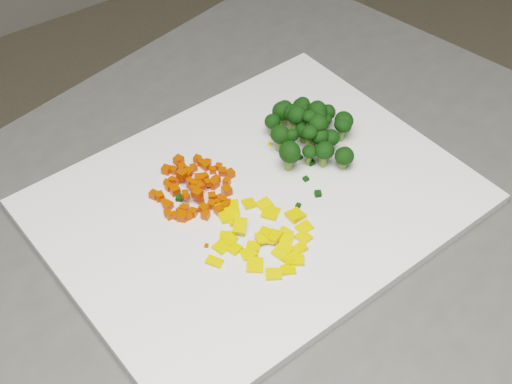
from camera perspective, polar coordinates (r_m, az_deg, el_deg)
cutting_board at (r=0.84m, az=0.00°, el=-0.77°), size 0.50×0.40×0.01m
carrot_pile at (r=0.84m, az=-5.29°, el=0.83°), size 0.11×0.11×0.03m
pepper_pile at (r=0.79m, az=0.30°, el=-3.44°), size 0.12×0.12×0.02m
broccoli_pile at (r=0.89m, az=4.10°, el=5.42°), size 0.13×0.13×0.06m
carrot_cube_0 at (r=0.87m, az=-2.69°, el=1.63°), size 0.01×0.01×0.01m
carrot_cube_1 at (r=0.83m, az=-4.47°, el=-0.60°), size 0.01×0.01×0.01m
carrot_cube_2 at (r=0.85m, az=-3.38°, el=0.69°), size 0.01×0.01×0.01m
carrot_cube_3 at (r=0.88m, az=-3.89°, el=2.37°), size 0.01×0.01×0.01m
carrot_cube_4 at (r=0.87m, az=-6.60°, el=1.74°), size 0.01×0.01×0.01m
carrot_cube_5 at (r=0.87m, az=-5.43°, el=1.59°), size 0.01×0.01×0.01m
carrot_cube_6 at (r=0.84m, az=-4.93°, el=0.66°), size 0.01×0.01×0.01m
carrot_cube_7 at (r=0.84m, az=-2.35°, el=0.11°), size 0.01×0.01×0.01m
carrot_cube_8 at (r=0.88m, az=-4.70°, el=2.65°), size 0.01×0.01×0.01m
carrot_cube_9 at (r=0.82m, az=-6.07°, el=-1.52°), size 0.01×0.01×0.01m
carrot_cube_10 at (r=0.83m, az=-7.03°, el=-1.08°), size 0.01×0.01×0.01m
carrot_cube_11 at (r=0.82m, az=-5.46°, el=-1.90°), size 0.01×0.01×0.01m
carrot_cube_12 at (r=0.85m, az=-4.49°, el=0.96°), size 0.01×0.01×0.01m
carrot_cube_13 at (r=0.86m, az=-4.46°, el=1.20°), size 0.01×0.01×0.01m
carrot_cube_14 at (r=0.84m, az=-4.69°, el=0.55°), size 0.01×0.01×0.01m
carrot_cube_15 at (r=0.86m, az=-2.07°, el=1.48°), size 0.01×0.01×0.01m
carrot_cube_16 at (r=0.84m, az=-7.73°, el=-0.36°), size 0.01×0.01×0.01m
carrot_cube_17 at (r=0.85m, az=-3.49°, el=0.50°), size 0.01×0.01×0.01m
carrot_cube_18 at (r=0.83m, az=-5.68°, el=-0.19°), size 0.01×0.01×0.01m
carrot_cube_19 at (r=0.85m, az=-6.98°, el=0.41°), size 0.01×0.01×0.01m
carrot_cube_20 at (r=0.88m, az=-6.21°, el=2.54°), size 0.01×0.01×0.01m
carrot_cube_21 at (r=0.82m, az=-5.05°, el=-1.63°), size 0.01×0.01×0.01m
carrot_cube_22 at (r=0.85m, az=-5.17°, el=0.64°), size 0.01×0.01×0.01m
carrot_cube_23 at (r=0.82m, az=-3.00°, el=-1.47°), size 0.01×0.01×0.01m
carrot_cube_24 at (r=0.85m, az=-5.48°, el=1.44°), size 0.01×0.01×0.01m
carrot_cube_25 at (r=0.82m, az=-5.94°, el=-1.94°), size 0.01×0.01×0.01m
carrot_cube_26 at (r=0.82m, az=-4.06°, el=-1.86°), size 0.01×0.01×0.01m
carrot_cube_27 at (r=0.86m, az=-6.02°, el=1.30°), size 0.01×0.01×0.01m
carrot_cube_28 at (r=0.86m, az=-7.16°, el=0.77°), size 0.01×0.01×0.01m
carrot_cube_29 at (r=0.82m, az=-6.92°, el=-1.89°), size 0.01×0.01×0.01m
carrot_cube_30 at (r=0.84m, az=-3.89°, el=0.75°), size 0.01×0.01×0.01m
carrot_cube_31 at (r=0.85m, az=-6.50°, el=0.13°), size 0.01×0.01×0.01m
carrot_cube_32 at (r=0.84m, az=-5.08°, el=0.28°), size 0.01×0.01×0.01m
carrot_cube_33 at (r=0.84m, az=-3.54°, el=-0.39°), size 0.01×0.01×0.01m
carrot_cube_34 at (r=0.83m, az=-5.84°, el=-1.27°), size 0.01×0.01×0.01m
carrot_cube_35 at (r=0.88m, az=-6.10°, el=2.18°), size 0.01×0.01×0.01m
carrot_cube_36 at (r=0.83m, az=-5.73°, el=-1.33°), size 0.01×0.01×0.01m
carrot_cube_37 at (r=0.86m, az=-3.21°, el=1.01°), size 0.01×0.01×0.01m
carrot_cube_38 at (r=0.83m, az=-3.57°, el=-1.01°), size 0.01×0.01×0.01m
carrot_cube_39 at (r=0.87m, az=-3.49°, el=1.76°), size 0.01×0.01×0.01m
carrot_cube_40 at (r=0.86m, az=-6.31°, el=0.92°), size 0.01×0.01×0.01m
carrot_cube_41 at (r=0.87m, az=-3.00°, el=2.03°), size 0.01×0.01×0.01m
carrot_cube_42 at (r=0.84m, az=-4.52°, el=0.44°), size 0.01×0.01×0.01m
carrot_cube_43 at (r=0.87m, az=-7.19°, el=1.78°), size 0.01×0.01×0.01m
carrot_cube_44 at (r=0.85m, az=-5.90°, el=1.40°), size 0.01×0.01×0.01m
carrot_cube_45 at (r=0.83m, az=-2.51°, el=-1.10°), size 0.01×0.01×0.01m
carrot_cube_46 at (r=0.83m, az=-3.11°, el=-0.84°), size 0.01×0.01×0.01m
carrot_cube_47 at (r=0.83m, az=-4.72°, el=-0.14°), size 0.01×0.01×0.01m
carrot_cube_48 at (r=0.85m, az=-4.57°, el=1.05°), size 0.01×0.01×0.01m
carrot_cube_49 at (r=0.86m, az=-4.12°, el=1.25°), size 0.01×0.01×0.01m
carrot_cube_50 at (r=0.82m, az=-4.18°, el=-1.36°), size 0.01×0.01×0.01m
carrot_cube_51 at (r=0.88m, az=-4.35°, el=2.33°), size 0.01×0.01×0.01m
carrot_cube_52 at (r=0.84m, az=-2.89°, el=-0.49°), size 0.01×0.01×0.01m
carrot_cube_53 at (r=0.85m, az=-8.18°, el=-0.21°), size 0.01×0.01×0.01m
carrot_cube_54 at (r=0.87m, az=-4.03°, el=2.09°), size 0.01×0.01×0.01m
carrot_cube_55 at (r=0.86m, az=-6.72°, el=0.95°), size 0.01×0.01×0.01m
carrot_cube_56 at (r=0.84m, az=-7.36°, el=-0.82°), size 0.01×0.01×0.01m
carrot_cube_57 at (r=0.83m, az=-2.60°, el=-0.63°), size 0.01×0.01×0.01m
carrot_cube_58 at (r=0.87m, az=-5.02°, el=1.96°), size 0.01×0.01×0.01m
carrot_cube_59 at (r=0.85m, az=-2.36°, el=0.84°), size 0.01×0.01×0.01m
carrot_cube_60 at (r=0.85m, az=-4.75°, el=0.34°), size 0.01×0.01×0.01m
carrot_cube_61 at (r=0.82m, az=-7.13°, el=-1.70°), size 0.01×0.01×0.01m
carrot_cube_62 at (r=0.83m, az=-5.57°, el=-0.36°), size 0.01×0.01×0.01m
carrot_cube_63 at (r=0.87m, az=-5.88°, el=1.97°), size 0.01×0.01×0.01m
carrot_cube_64 at (r=0.82m, az=-6.54°, el=-1.86°), size 0.01×0.01×0.01m
carrot_cube_65 at (r=0.85m, az=-4.26°, el=0.92°), size 0.01×0.01×0.01m
carrot_cube_66 at (r=0.84m, az=-5.32°, el=0.85°), size 0.01×0.01×0.01m
carrot_cube_67 at (r=0.83m, az=-2.30°, el=-0.86°), size 0.01×0.01×0.01m
pepper_chunk_0 at (r=0.79m, az=-2.26°, el=-3.90°), size 0.02×0.02×0.01m
pepper_chunk_1 at (r=0.76m, az=1.42°, el=-6.59°), size 0.02×0.02×0.01m
pepper_chunk_2 at (r=0.77m, az=-0.09°, el=-5.87°), size 0.03×0.03×0.01m
pepper_chunk_3 at (r=0.82m, az=-1.82°, el=-2.04°), size 0.02×0.02×0.01m
pepper_chunk_4 at (r=0.79m, az=0.91°, el=-3.61°), size 0.02×0.03×0.01m
pepper_chunk_5 at (r=0.78m, az=2.09°, el=-4.77°), size 0.02×0.02×0.01m
pepper_chunk_6 at (r=0.78m, az=3.00°, el=-5.00°), size 0.02×0.02×0.01m
pepper_chunk_7 at (r=0.79m, az=-1.76°, el=-4.53°), size 0.02×0.02×0.00m
pepper_chunk_8 at (r=0.80m, az=2.32°, el=-3.33°), size 0.02×0.02×0.01m
pepper_chunk_9 at (r=0.79m, az=-2.14°, el=-3.89°), size 0.02×0.02×0.01m
pepper_chunk_10 at (r=0.78m, az=-3.34°, el=-5.58°), size 0.02×0.02×0.01m
pepper_chunk_11 at (r=0.77m, az=2.60°, el=-6.25°), size 0.02×0.02×0.01m
pepper_chunk_12 at (r=0.82m, az=-2.39°, el=-1.91°), size 0.02×0.02×0.01m
pepper_chunk_13 at (r=0.81m, az=-1.55°, el=-2.42°), size 0.02×0.02×0.01m
pepper_chunk_14 at (r=0.79m, az=-0.22°, el=-4.39°), size 0.02×0.02×0.01m
pepper_chunk_15 at (r=0.83m, az=-0.55°, el=-0.91°), size 0.02×0.02×0.01m
pepper_chunk_16 at (r=0.79m, az=-2.72°, el=-4.36°), size 0.02×0.02×0.00m
pepper_chunk_17 at (r=0.79m, az=0.75°, el=-3.19°), size 0.02×0.02×0.01m
pepper_chunk_18 at (r=0.82m, az=-2.79°, el=-1.48°), size 0.02×0.02×0.01m
pepper_chunk_19 at (r=0.78m, az=-0.59°, el=-4.94°), size 0.02×0.02×0.01m
pepper_chunk_20 at (r=0.79m, az=1.45°, el=-3.54°), size 0.02×0.02×0.01m
pepper_chunk_21 at (r=0.80m, az=-1.29°, el=-2.71°), size 0.02×0.03×0.01m
pepper_chunk_22 at (r=0.79m, az=3.50°, el=-4.52°), size 0.02×0.01×0.01m
pepper_chunk_23 at (r=0.79m, az=0.63°, el=-3.67°), size 0.02×0.02×0.01m
pepper_chunk_24 at (r=0.82m, az=3.17°, el=-1.86°), size 0.02×0.02×0.01m
pepper_chunk_25 at (r=0.81m, az=3.87°, el=-2.84°), size 0.02×0.01×0.01m
pepper_chunk_26 at (r=0.83m, az=0.67°, el=-0.99°), size 0.02×0.02×0.01m
pepper_chunk_27 at (r=0.78m, az=2.66°, el=-5.32°), size 0.02×0.02×0.01m
pepper_chunk_28 at (r=0.79m, az=2.44°, el=-3.88°), size 0.02×0.02×0.01m
pepper_chunk_29 at (r=0.83m, az=-2.03°, el=-1.18°), size 0.03×0.03×0.01m
pepper_chunk_30 at (r=0.80m, az=3.83°, el=-3.64°), size 0.02×0.02×0.01m
pepper_chunk_31 at (r=0.80m, az=-2.32°, el=-3.57°), size 0.02×0.02×0.00m
pepper_chunk_32 at (r=0.82m, az=1.18°, el=-1.66°), size 0.03×0.03×0.01m
pepper_chunk_33 at (r=0.78m, az=3.12°, el=-5.49°), size 0.02×0.02×0.01m
broccoli_floret_0 at (r=0.94m, az=3.61°, el=6.56°), size 0.03×0.03×0.03m
broccoli_floret_1 at (r=0.91m, az=6.96°, el=5.33°), size 0.03×0.03×0.04m
broccoli_floret_2 at (r=0.92m, az=4.98°, el=5.62°), size 0.03×0.03×0.03m
broccoli_floret_3 at (r=0.92m, az=4.85°, el=6.06°), size 0.03×0.03×0.04m
broccoli_floret_4 at (r=0.88m, az=4.92°, el=5.00°), size 0.03×0.03×0.04m
broccoli_floret_5 at (r=0.89m, az=4.25°, el=5.59°), size 0.03×0.03×0.03m
broccoli_floret_6 at (r=0.88m, az=4.28°, el=4.45°), size 0.03×0.03×0.03m
broccoli_floret_7 at (r=0.90m, az=3.84°, el=4.75°), size 0.03×0.03×0.03m
broccoli_floret_8 at (r=0.86m, az=2.65°, el=2.78°), size 0.04×0.04×0.04m
broccoli_floret_9 at (r=0.89m, az=5.06°, el=4.00°), size 0.03×0.03×0.04m
broccoli_floret_10 at (r=0.90m, az=4.85°, el=4.52°), size 0.03×0.03×0.03m
broccoli_floret_11 at (r=0.91m, az=3.24°, el=5.88°), size 0.04×0.04×0.03m
broccoli_floret_12 at (r=0.93m, az=5.71°, el=6.07°), size 0.03×0.03×0.03m
broccoli_floret_13 at (r=0.93m, az=4.91°, el=5.83°), size 0.03×0.03×0.03m
broccoli_floret_14 at (r=0.92m, az=5.53°, el=5.53°), size 0.02×0.02×0.02m
broccoli_floret_15 at (r=0.91m, az=1.28°, el=5.28°), size 0.03×0.03×0.03m
broccoli_floret_16 at (r=0.92m, az=2.87°, el=5.84°), size 0.03×0.03×0.04m
broccoli_floret_17 at (r=0.87m, az=4.26°, el=2.92°), size 0.03×0.03×0.03m
broccoli_floret_18 at (r=0.92m, az=1.99°, el=6.11°), size 0.03×0.03×0.04m
broccoli_floret_19 at (r=0.90m, az=4.77°, el=5.11°), size 0.04×0.04×0.04m
broccoli_floret_20 at (r=0.87m, az=7.00°, el=2.64°), size 0.03×0.03×0.03m
broccoli_floret_21 at (r=0.89m, az=2.85°, el=4.04°), size 0.02×0.02×0.03m
broccoli_floret_22 at (r=0.94m, az=3.73°, el=6.65°), size 0.02×0.02×0.03m
broccoli_floret_23 at (r=0.89m, az=5.91°, el=4.02°), size 0.03×0.03×0.03m
broccoli_floret_24 at (r=0.91m, az=6.87°, el=4.96°), size 0.03×0.03×0.03m
broccoli_floret_25 at (r=0.87m, az=5.43°, el=2.97°), size 0.03×0.03×0.03m
broccoli_floret_26 at (r=0.92m, az=2.23°, el=6.22°), size 0.03×0.03×0.04m
broccoli_floret_27 at (r=0.89m, az=1.89°, el=4.23°), size 0.03×0.03×0.04m
stray_bit_0 at (r=0.88m, az=4.43°, el=2.37°), size 0.01×0.01×0.01m
stray_bit_1 at (r=0.79m, az=-3.98°, el=-4.30°), size 0.01×0.01×0.00m
stray_bit_2 at (r=0.89m, az=3.52°, el=2.81°), size 0.01×0.01×0.00m
stray_bit_3 at (r=0.90m, az=1.14°, el=3.85°), size 0.01×0.01×0.00m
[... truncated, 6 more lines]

